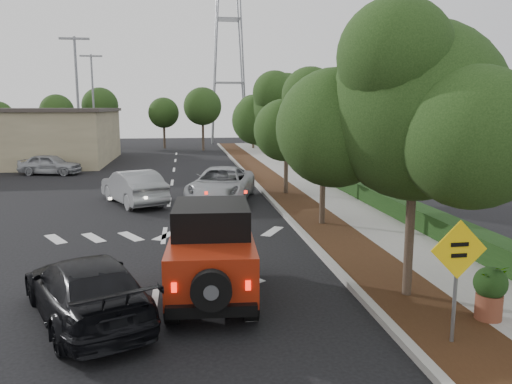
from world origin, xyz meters
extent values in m
plane|color=black|center=(0.00, 0.00, 0.00)|extent=(120.00, 120.00, 0.00)
cube|color=#9E9B93|center=(4.60, 12.00, 0.07)|extent=(0.20, 70.00, 0.15)
cube|color=black|center=(5.60, 12.00, 0.06)|extent=(1.80, 70.00, 0.12)
cube|color=gray|center=(7.50, 12.00, 0.06)|extent=(2.00, 70.00, 0.12)
cube|color=black|center=(8.90, 12.00, 0.40)|extent=(0.80, 70.00, 0.80)
cylinder|color=black|center=(0.58, 1.53, 0.40)|extent=(0.33, 0.82, 0.81)
cylinder|color=black|center=(2.15, 1.43, 0.40)|extent=(0.33, 0.82, 0.81)
cylinder|color=black|center=(0.43, -1.00, 0.40)|extent=(0.33, 0.82, 0.81)
cylinder|color=black|center=(2.00, -1.10, 0.40)|extent=(0.33, 0.82, 0.81)
cube|color=maroon|center=(1.29, 0.21, 0.96)|extent=(2.04, 3.83, 1.01)
cube|color=black|center=(1.31, 0.52, 1.78)|extent=(1.79, 2.15, 0.64)
cube|color=maroon|center=(1.37, 1.63, 0.88)|extent=(1.66, 1.14, 0.83)
cube|color=black|center=(1.17, -1.73, 0.50)|extent=(1.73, 0.29, 0.22)
cylinder|color=black|center=(1.16, -1.87, 0.96)|extent=(0.78, 0.27, 0.77)
cube|color=#FF190C|center=(0.49, -1.62, 0.96)|extent=(0.10, 0.05, 0.18)
cube|color=#FF190C|center=(1.86, -1.71, 0.96)|extent=(0.10, 0.05, 0.18)
imported|color=#A5A7AC|center=(2.37, 11.88, 0.77)|extent=(3.84, 6.00, 1.54)
imported|color=black|center=(-1.29, -0.62, 0.65)|extent=(3.53, 4.87, 1.31)
imported|color=#93969A|center=(-1.55, 11.86, 0.75)|extent=(3.38, 4.83, 1.51)
imported|color=#9D9FA4|center=(-7.76, 22.56, 0.66)|extent=(4.14, 2.47, 1.32)
cylinder|color=slate|center=(5.40, -2.79, 1.14)|extent=(0.07, 0.07, 2.05)
cube|color=yellow|center=(5.40, -2.82, 1.83)|extent=(1.05, 0.04, 1.05)
cube|color=black|center=(5.40, -2.84, 1.92)|extent=(0.33, 0.01, 0.07)
cube|color=black|center=(5.40, -2.84, 1.73)|extent=(0.29, 0.01, 0.07)
cylinder|color=brown|center=(6.62, -1.98, 0.37)|extent=(0.52, 0.52, 0.52)
sphere|color=black|center=(6.62, -1.98, 0.86)|extent=(0.65, 0.65, 0.65)
imported|color=black|center=(6.62, -1.98, 0.93)|extent=(0.55, 0.48, 0.61)
camera|label=1|loc=(0.74, -10.56, 4.26)|focal=35.00mm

